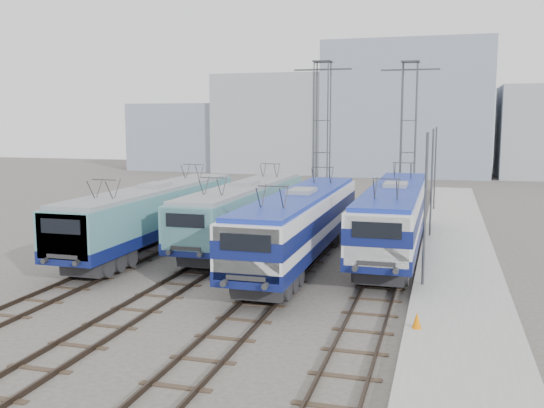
{
  "coord_description": "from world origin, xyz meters",
  "views": [
    {
      "loc": [
        9.36,
        -24.89,
        7.5
      ],
      "look_at": [
        0.23,
        7.0,
        2.92
      ],
      "focal_mm": 40.0,
      "sensor_mm": 36.0,
      "label": 1
    }
  ],
  "objects_px": {
    "catenary_tower_west": "(322,132)",
    "mast_mid": "(432,185)",
    "locomotive_far_left": "(154,212)",
    "locomotive_center_right": "(301,220)",
    "locomotive_center_left": "(244,208)",
    "locomotive_far_right": "(395,212)",
    "safety_cone": "(417,320)",
    "mast_rear": "(435,170)",
    "mast_front": "(425,213)",
    "catenary_tower_east": "(408,132)"
  },
  "relations": [
    {
      "from": "locomotive_center_right",
      "to": "catenary_tower_east",
      "type": "bearing_deg",
      "value": 77.15
    },
    {
      "from": "mast_front",
      "to": "safety_cone",
      "type": "relative_size",
      "value": 11.95
    },
    {
      "from": "locomotive_far_left",
      "to": "catenary_tower_east",
      "type": "distance_m",
      "value": 22.36
    },
    {
      "from": "locomotive_far_left",
      "to": "mast_front",
      "type": "bearing_deg",
      "value": -16.45
    },
    {
      "from": "catenary_tower_west",
      "to": "locomotive_center_left",
      "type": "bearing_deg",
      "value": -100.27
    },
    {
      "from": "locomotive_center_right",
      "to": "mast_mid",
      "type": "height_order",
      "value": "mast_mid"
    },
    {
      "from": "locomotive_far_right",
      "to": "mast_rear",
      "type": "xyz_separation_m",
      "value": [
        1.85,
        16.81,
        1.1
      ]
    },
    {
      "from": "catenary_tower_west",
      "to": "mast_mid",
      "type": "relative_size",
      "value": 1.71
    },
    {
      "from": "locomotive_far_right",
      "to": "locomotive_center_left",
      "type": "bearing_deg",
      "value": 177.52
    },
    {
      "from": "locomotive_far_left",
      "to": "locomotive_center_right",
      "type": "distance_m",
      "value": 9.07
    },
    {
      "from": "mast_mid",
      "to": "safety_cone",
      "type": "relative_size",
      "value": 11.95
    },
    {
      "from": "safety_cone",
      "to": "catenary_tower_east",
      "type": "bearing_deg",
      "value": 94.34
    },
    {
      "from": "locomotive_center_left",
      "to": "locomotive_far_right",
      "type": "distance_m",
      "value": 9.01
    },
    {
      "from": "locomotive_center_left",
      "to": "mast_mid",
      "type": "relative_size",
      "value": 2.55
    },
    {
      "from": "mast_front",
      "to": "mast_rear",
      "type": "xyz_separation_m",
      "value": [
        0.0,
        24.0,
        0.0
      ]
    },
    {
      "from": "catenary_tower_east",
      "to": "mast_mid",
      "type": "distance_m",
      "value": 10.69
    },
    {
      "from": "catenary_tower_east",
      "to": "mast_mid",
      "type": "relative_size",
      "value": 1.71
    },
    {
      "from": "locomotive_center_left",
      "to": "catenary_tower_west",
      "type": "height_order",
      "value": "catenary_tower_west"
    },
    {
      "from": "locomotive_center_left",
      "to": "locomotive_far_left",
      "type": "bearing_deg",
      "value": -145.89
    },
    {
      "from": "catenary_tower_west",
      "to": "mast_rear",
      "type": "relative_size",
      "value": 1.71
    },
    {
      "from": "locomotive_far_left",
      "to": "safety_cone",
      "type": "distance_m",
      "value": 18.67
    },
    {
      "from": "mast_front",
      "to": "catenary_tower_east",
      "type": "bearing_deg",
      "value": 95.45
    },
    {
      "from": "catenary_tower_east",
      "to": "safety_cone",
      "type": "xyz_separation_m",
      "value": [
        2.12,
        -27.93,
        -6.05
      ]
    },
    {
      "from": "mast_mid",
      "to": "safety_cone",
      "type": "height_order",
      "value": "mast_mid"
    },
    {
      "from": "mast_rear",
      "to": "safety_cone",
      "type": "height_order",
      "value": "mast_rear"
    },
    {
      "from": "locomotive_far_left",
      "to": "mast_mid",
      "type": "relative_size",
      "value": 2.59
    },
    {
      "from": "locomotive_center_left",
      "to": "catenary_tower_east",
      "type": "bearing_deg",
      "value": 58.75
    },
    {
      "from": "catenary_tower_west",
      "to": "mast_mid",
      "type": "xyz_separation_m",
      "value": [
        8.6,
        -8.0,
        -3.14
      ]
    },
    {
      "from": "locomotive_far_right",
      "to": "mast_front",
      "type": "bearing_deg",
      "value": -75.57
    },
    {
      "from": "mast_rear",
      "to": "locomotive_far_right",
      "type": "bearing_deg",
      "value": -96.28
    },
    {
      "from": "mast_front",
      "to": "safety_cone",
      "type": "xyz_separation_m",
      "value": [
        0.02,
        -5.93,
        -2.91
      ]
    },
    {
      "from": "mast_mid",
      "to": "safety_cone",
      "type": "bearing_deg",
      "value": -89.93
    },
    {
      "from": "mast_front",
      "to": "mast_mid",
      "type": "height_order",
      "value": "same"
    },
    {
      "from": "locomotive_far_left",
      "to": "catenary_tower_west",
      "type": "relative_size",
      "value": 1.51
    },
    {
      "from": "safety_cone",
      "to": "locomotive_far_right",
      "type": "bearing_deg",
      "value": 98.12
    },
    {
      "from": "locomotive_center_left",
      "to": "mast_mid",
      "type": "xyz_separation_m",
      "value": [
        10.85,
        4.42,
        1.28
      ]
    },
    {
      "from": "catenary_tower_east",
      "to": "locomotive_center_right",
      "type": "bearing_deg",
      "value": -102.85
    },
    {
      "from": "mast_front",
      "to": "mast_mid",
      "type": "distance_m",
      "value": 12.0
    },
    {
      "from": "locomotive_center_right",
      "to": "safety_cone",
      "type": "distance_m",
      "value": 11.41
    },
    {
      "from": "mast_mid",
      "to": "mast_rear",
      "type": "bearing_deg",
      "value": 90.0
    },
    {
      "from": "mast_front",
      "to": "mast_mid",
      "type": "bearing_deg",
      "value": 90.0
    },
    {
      "from": "locomotive_center_left",
      "to": "mast_rear",
      "type": "relative_size",
      "value": 2.55
    },
    {
      "from": "locomotive_far_right",
      "to": "safety_cone",
      "type": "height_order",
      "value": "locomotive_far_right"
    },
    {
      "from": "locomotive_far_left",
      "to": "catenary_tower_east",
      "type": "height_order",
      "value": "catenary_tower_east"
    },
    {
      "from": "catenary_tower_west",
      "to": "mast_front",
      "type": "relative_size",
      "value": 1.71
    },
    {
      "from": "locomotive_center_right",
      "to": "locomotive_far_right",
      "type": "relative_size",
      "value": 0.98
    },
    {
      "from": "catenary_tower_west",
      "to": "mast_mid",
      "type": "distance_m",
      "value": 12.16
    },
    {
      "from": "mast_mid",
      "to": "catenary_tower_east",
      "type": "bearing_deg",
      "value": 101.86
    },
    {
      "from": "mast_mid",
      "to": "locomotive_center_left",
      "type": "bearing_deg",
      "value": -157.84
    },
    {
      "from": "locomotive_center_right",
      "to": "safety_cone",
      "type": "xyz_separation_m",
      "value": [
        6.37,
        -9.31,
        -1.76
      ]
    }
  ]
}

